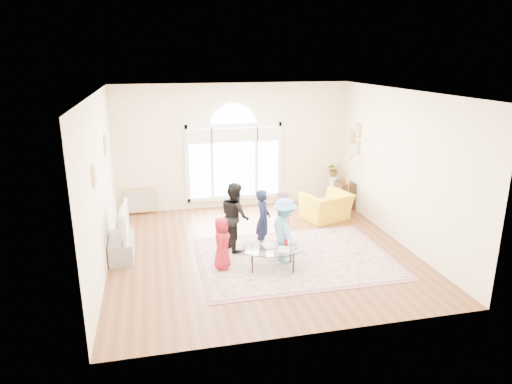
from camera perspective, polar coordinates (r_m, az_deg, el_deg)
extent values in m
plane|color=brown|center=(9.45, 0.59, -7.34)|extent=(6.00, 6.00, 0.00)
plane|color=#FFECC4|center=(11.78, -2.78, 5.69)|extent=(6.00, 0.00, 6.00)
plane|color=#FFECC4|center=(6.18, 7.10, -4.82)|extent=(6.00, 0.00, 6.00)
plane|color=#FFECC4|center=(8.74, -18.88, 0.87)|extent=(0.00, 6.00, 6.00)
plane|color=#FFECC4|center=(10.03, 17.56, 2.95)|extent=(0.00, 6.00, 6.00)
plane|color=white|center=(8.65, 0.65, 12.39)|extent=(6.00, 6.00, 0.00)
cube|color=white|center=(12.08, -2.66, -0.65)|extent=(2.50, 0.08, 0.10)
cube|color=white|center=(11.65, -2.79, 8.31)|extent=(2.50, 0.08, 0.10)
cube|color=white|center=(11.68, -8.63, 3.41)|extent=(0.10, 0.08, 2.00)
cube|color=white|center=(12.09, 2.99, 4.04)|extent=(0.10, 0.08, 2.00)
cube|color=#C6E2FF|center=(11.71, -7.04, 3.51)|extent=(0.55, 0.02, 1.80)
cube|color=#C6E2FF|center=(12.01, 1.49, 3.96)|extent=(0.55, 0.02, 1.80)
cube|color=#C6E2FF|center=(11.83, -2.72, 3.75)|extent=(1.10, 0.02, 1.80)
cylinder|color=#C6E2FF|center=(11.66, -2.78, 8.06)|extent=(1.20, 0.02, 1.20)
cube|color=white|center=(11.73, -5.53, 3.58)|extent=(0.07, 0.04, 1.80)
cube|color=white|center=(11.93, 0.06, 3.88)|extent=(0.07, 0.04, 1.80)
cube|color=white|center=(11.49, -7.13, 6.91)|extent=(0.65, 0.12, 0.35)
cube|color=white|center=(11.61, -2.70, 7.13)|extent=(1.20, 0.12, 0.35)
cube|color=white|center=(11.80, 1.62, 7.29)|extent=(0.65, 0.12, 0.35)
cube|color=tan|center=(9.90, -18.34, 5.67)|extent=(0.03, 0.34, 0.40)
cube|color=#ADA38E|center=(9.89, -18.24, 5.68)|extent=(0.01, 0.28, 0.34)
cube|color=tan|center=(7.78, -19.62, 1.94)|extent=(0.03, 0.30, 0.36)
cube|color=#ADA38E|center=(7.78, -19.49, 1.95)|extent=(0.01, 0.24, 0.30)
cube|color=tan|center=(11.71, 12.67, 7.47)|extent=(0.03, 0.28, 0.34)
cube|color=#ADA38E|center=(11.70, 12.59, 7.47)|extent=(0.01, 0.22, 0.28)
cube|color=tan|center=(11.78, 12.54, 5.41)|extent=(0.03, 0.28, 0.34)
cube|color=#ADA38E|center=(11.78, 12.46, 5.40)|extent=(0.01, 0.22, 0.28)
cube|color=tan|center=(12.06, 11.90, 6.76)|extent=(0.03, 0.26, 0.32)
cube|color=#ADA38E|center=(12.05, 11.83, 6.76)|extent=(0.01, 0.20, 0.26)
cube|color=#C1B899|center=(9.13, 4.87, -8.23)|extent=(3.60, 2.60, 0.02)
cube|color=#975B6B|center=(9.13, 4.87, -8.25)|extent=(3.80, 2.80, 0.01)
cube|color=gray|center=(9.45, -16.41, -6.67)|extent=(0.45, 1.00, 0.42)
imported|color=black|center=(9.26, -16.68, -3.64)|extent=(0.15, 1.12, 0.65)
cube|color=#5D9FDC|center=(9.25, -16.12, -3.60)|extent=(0.02, 0.92, 0.52)
ellipsoid|color=silver|center=(8.53, 2.05, -7.09)|extent=(1.30, 0.96, 0.02)
cylinder|color=black|center=(8.85, 4.39, -7.72)|extent=(0.03, 0.03, 0.40)
cylinder|color=black|center=(8.80, -0.53, -7.82)|extent=(0.03, 0.03, 0.40)
cylinder|color=black|center=(8.46, 4.71, -8.92)|extent=(0.03, 0.03, 0.40)
cylinder|color=black|center=(8.41, -0.45, -9.03)|extent=(0.03, 0.03, 0.40)
imported|color=#B2A58C|center=(8.56, 0.95, -6.82)|extent=(0.26, 0.32, 0.03)
imported|color=#B2A58C|center=(8.45, 2.82, -7.18)|extent=(0.30, 0.35, 0.02)
cylinder|color=red|center=(8.62, 3.79, -6.34)|extent=(0.07, 0.07, 0.12)
imported|color=yellow|center=(11.18, 8.78, -1.79)|extent=(1.27, 1.19, 0.68)
cube|color=black|center=(12.13, 11.04, -0.38)|extent=(0.40, 0.50, 0.70)
cylinder|color=black|center=(11.86, 11.29, -2.51)|extent=(0.20, 0.20, 0.02)
cylinder|color=#C38D41|center=(11.66, 11.48, 0.57)|extent=(0.02, 0.02, 1.35)
cone|color=#CCB284|center=(11.49, 11.68, 4.05)|extent=(0.32, 0.32, 0.22)
cylinder|color=white|center=(12.65, 9.58, 0.41)|extent=(0.20, 0.20, 0.70)
imported|color=#33722D|center=(12.50, 9.70, 2.83)|extent=(0.37, 0.33, 0.40)
cube|color=tan|center=(11.94, -14.20, -2.63)|extent=(0.80, 0.14, 0.62)
imported|color=#AA1626|center=(8.52, -4.27, -6.37)|extent=(0.45, 0.56, 1.00)
imported|color=#121934|center=(9.28, 0.90, -3.47)|extent=(0.43, 0.53, 1.26)
imported|color=black|center=(9.27, -2.63, -3.05)|extent=(0.67, 0.78, 1.40)
imported|color=#F4ABB5|center=(9.24, 3.39, -3.53)|extent=(0.56, 0.81, 1.28)
imported|color=#66ACE0|center=(8.72, 3.60, -4.81)|extent=(0.61, 0.89, 1.27)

